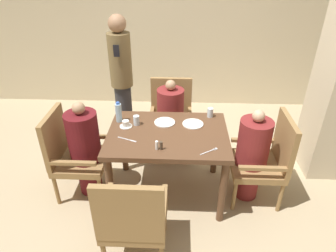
% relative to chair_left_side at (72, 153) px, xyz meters
% --- Properties ---
extents(ground_plane, '(16.00, 16.00, 0.00)m').
position_rel_chair_left_side_xyz_m(ground_plane, '(1.00, 0.00, -0.50)').
color(ground_plane, tan).
extents(wall_back, '(8.00, 0.06, 2.80)m').
position_rel_chair_left_side_xyz_m(wall_back, '(1.00, 2.29, 0.90)').
color(wall_back, beige).
rests_on(wall_back, ground_plane).
extents(dining_table, '(1.18, 0.87, 0.77)m').
position_rel_chair_left_side_xyz_m(dining_table, '(1.00, 0.00, 0.17)').
color(dining_table, brown).
rests_on(dining_table, ground_plane).
extents(chair_left_side, '(0.52, 0.52, 0.95)m').
position_rel_chair_left_side_xyz_m(chair_left_side, '(0.00, 0.00, 0.00)').
color(chair_left_side, olive).
rests_on(chair_left_side, ground_plane).
extents(diner_in_left_chair, '(0.32, 0.32, 1.08)m').
position_rel_chair_left_side_xyz_m(diner_in_left_chair, '(0.15, 0.00, 0.06)').
color(diner_in_left_chair, '#5B1419').
rests_on(diner_in_left_chair, ground_plane).
extents(chair_far_side, '(0.52, 0.52, 0.95)m').
position_rel_chair_left_side_xyz_m(chair_far_side, '(1.00, 0.84, 0.00)').
color(chair_far_side, olive).
rests_on(chair_far_side, ground_plane).
extents(diner_in_far_chair, '(0.32, 0.32, 1.04)m').
position_rel_chair_left_side_xyz_m(diner_in_far_chair, '(1.00, 0.69, 0.04)').
color(diner_in_far_chair, maroon).
rests_on(diner_in_far_chair, ground_plane).
extents(chair_right_side, '(0.52, 0.52, 0.95)m').
position_rel_chair_left_side_xyz_m(chair_right_side, '(2.00, 0.00, 0.00)').
color(chair_right_side, olive).
rests_on(chair_right_side, ground_plane).
extents(diner_in_right_chair, '(0.32, 0.32, 1.04)m').
position_rel_chair_left_side_xyz_m(diner_in_right_chair, '(1.85, 0.00, 0.04)').
color(diner_in_right_chair, maroon).
rests_on(diner_in_right_chair, ground_plane).
extents(chair_near_corner, '(0.52, 0.52, 0.95)m').
position_rel_chair_left_side_xyz_m(chair_near_corner, '(0.76, -0.84, 0.00)').
color(chair_near_corner, olive).
rests_on(chair_near_corner, ground_plane).
extents(standing_host, '(0.29, 0.32, 1.68)m').
position_rel_chair_left_side_xyz_m(standing_host, '(0.35, 1.12, 0.41)').
color(standing_host, '#2D2D33').
rests_on(standing_host, ground_plane).
extents(plate_main_left, '(0.22, 0.22, 0.01)m').
position_rel_chair_left_side_xyz_m(plate_main_left, '(0.96, 0.19, 0.28)').
color(plate_main_left, white).
rests_on(plate_main_left, dining_table).
extents(plate_main_right, '(0.22, 0.22, 0.01)m').
position_rel_chair_left_side_xyz_m(plate_main_right, '(1.25, 0.17, 0.28)').
color(plate_main_right, white).
rests_on(plate_main_right, dining_table).
extents(teacup_with_saucer, '(0.13, 0.13, 0.07)m').
position_rel_chair_left_side_xyz_m(teacup_with_saucer, '(0.57, 0.10, 0.30)').
color(teacup_with_saucer, white).
rests_on(teacup_with_saucer, dining_table).
extents(water_bottle, '(0.06, 0.06, 0.22)m').
position_rel_chair_left_side_xyz_m(water_bottle, '(0.48, 0.21, 0.38)').
color(water_bottle, '#A3C6DB').
rests_on(water_bottle, dining_table).
extents(glass_tall_near, '(0.06, 0.06, 0.10)m').
position_rel_chair_left_side_xyz_m(glass_tall_near, '(0.67, 0.14, 0.32)').
color(glass_tall_near, silver).
rests_on(glass_tall_near, dining_table).
extents(glass_tall_mid, '(0.06, 0.06, 0.10)m').
position_rel_chair_left_side_xyz_m(glass_tall_mid, '(1.44, 0.35, 0.32)').
color(glass_tall_mid, silver).
rests_on(glass_tall_mid, dining_table).
extents(salt_shaker, '(0.03, 0.03, 0.09)m').
position_rel_chair_left_side_xyz_m(salt_shaker, '(0.91, -0.29, 0.32)').
color(salt_shaker, white).
rests_on(salt_shaker, dining_table).
extents(pepper_shaker, '(0.03, 0.03, 0.08)m').
position_rel_chair_left_side_xyz_m(pepper_shaker, '(0.95, -0.29, 0.31)').
color(pepper_shaker, '#4C3D2D').
rests_on(pepper_shaker, dining_table).
extents(fork_beside_plate, '(0.16, 0.12, 0.00)m').
position_rel_chair_left_side_xyz_m(fork_beside_plate, '(1.40, -0.29, 0.28)').
color(fork_beside_plate, silver).
rests_on(fork_beside_plate, dining_table).
extents(knife_beside_plate, '(0.19, 0.09, 0.00)m').
position_rel_chair_left_side_xyz_m(knife_beside_plate, '(0.63, -0.15, 0.28)').
color(knife_beside_plate, silver).
rests_on(knife_beside_plate, dining_table).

